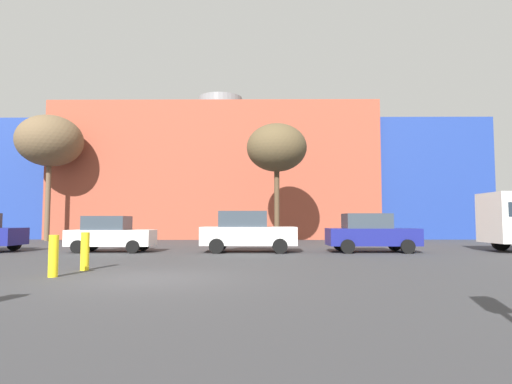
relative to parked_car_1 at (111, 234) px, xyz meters
The scene contains 9 objects.
ground_plane 9.83m from the parked_car_1, 65.55° to the right, with size 200.00×200.00×0.00m, color #38383A.
building_backdrop 19.67m from the parked_car_1, 80.24° to the left, with size 43.41×13.04×12.70m.
parked_car_1 is the anchor object (origin of this frame).
parked_car_2 6.29m from the parked_car_1, ahead, with size 4.31×2.11×1.87m.
parked_car_3 11.93m from the parked_car_1, ahead, with size 4.06×1.99×1.76m.
bare_tree_0 11.67m from the parked_car_1, 40.79° to the left, with size 3.76×3.76×7.51m.
bare_tree_1 14.67m from the parked_car_1, 128.07° to the left, with size 4.58×4.58×8.97m.
bollard_yellow_0 8.83m from the parked_car_1, 79.64° to the right, with size 0.24×0.24×1.07m, color yellow.
bollard_yellow_1 7.42m from the parked_car_1, 76.07° to the right, with size 0.24×0.24×1.10m, color yellow.
Camera 1 is at (2.79, -10.64, 1.43)m, focal length 29.85 mm.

